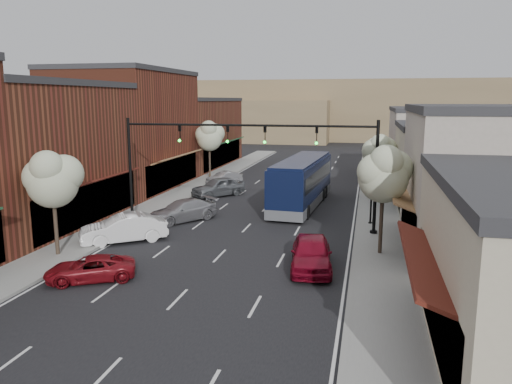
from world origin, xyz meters
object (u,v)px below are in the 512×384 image
Objects in this scene: tree_right_far at (379,151)px; parked_car_a at (90,269)px; tree_left_near at (52,178)px; tree_left_far at (210,135)px; parked_car_c at (183,211)px; parked_car_b at (124,228)px; tree_right_near at (384,173)px; parked_car_e at (224,178)px; signal_mast_right at (336,159)px; lamp_post_near at (372,180)px; signal_mast_left at (163,155)px; parked_car_d at (218,187)px; red_hatchback at (311,253)px; coach_bus at (302,182)px; lamp_post_far at (372,153)px.

parked_car_a is at bearing -119.90° from tree_right_far.
tree_left_near is 1.41× the size of parked_car_a.
tree_left_far reaches higher than parked_car_c.
tree_right_near is at bearing 56.11° from parked_car_b.
parked_car_e is at bearing 164.24° from tree_right_far.
signal_mast_right is 12.27m from tree_right_far.
parked_car_e is at bearing 132.14° from parked_car_c.
parked_car_c is (-12.51, -1.61, -2.28)m from lamp_post_near.
signal_mast_left reaches higher than parked_car_e.
parked_car_b is at bearing -97.04° from signal_mast_left.
tree_right_near is 1.24× the size of parked_car_d.
parked_car_c is at bearing -78.27° from tree_left_far.
coach_bus is at bearing 92.67° from red_hatchback.
red_hatchback is at bearing -2.73° from parked_car_c.
signal_mast_left is 8.48m from tree_left_near.
lamp_post_near is (13.42, 2.50, -1.62)m from signal_mast_left.
red_hatchback is 0.98× the size of parked_car_b.
coach_bus is 12.32m from parked_car_e.
lamp_post_near is (16.05, -15.44, -1.60)m from tree_left_far.
tree_left_far is 1.25× the size of parked_car_b.
tree_right_far is 26.44m from parked_car_a.
tree_left_far reaches higher than parked_car_b.
parked_car_b is at bearing 161.47° from red_hatchback.
lamp_post_far is 1.20× the size of parked_car_e.
tree_left_far is at bearing 139.93° from coach_bus.
red_hatchback is at bearing -33.53° from signal_mast_left.
lamp_post_near is at bearing 66.79° from red_hatchback.
signal_mast_left is at bearing -133.65° from coach_bus.
red_hatchback is (2.40, -14.53, -1.11)m from coach_bus.
coach_bus is at bearing 112.07° from signal_mast_right.
tree_right_near reaches higher than parked_car_e.
signal_mast_left is 1.72× the size of parked_car_d.
tree_left_near is 1.16× the size of parked_car_b.
parked_car_a is at bearing -107.87° from coach_bus.
parked_car_d is at bearing -42.76° from parked_car_e.
tree_left_far is (-16.60, 6.00, 0.61)m from tree_right_far.
lamp_post_near is (16.05, 10.56, -1.22)m from tree_left_near.
coach_bus is 2.47× the size of parked_car_c.
parked_car_b is at bearing -55.72° from parked_car_d.
parked_car_c is (-12.51, -19.11, -2.28)m from lamp_post_far.
signal_mast_left is 2.21× the size of parked_car_e.
lamp_post_far is 14.74m from parked_car_e.
lamp_post_near is at bearing 10.56° from signal_mast_left.
parked_car_b is at bearing -152.82° from lamp_post_near.
lamp_post_far reaches higher than parked_car_d.
parked_car_a is (-7.30, -18.28, -1.38)m from coach_bus.
tree_left_far is at bearing 138.26° from parked_car_c.
signal_mast_left is 16.55m from parked_car_e.
lamp_post_far is 0.90× the size of parked_car_b.
tree_right_far is 17.42m from parked_car_c.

